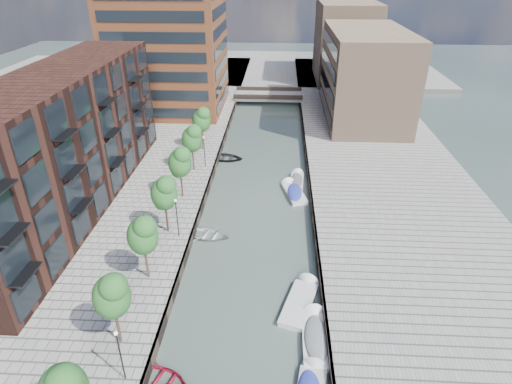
# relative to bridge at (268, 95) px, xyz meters

# --- Properties ---
(water) EXTENTS (300.00, 300.00, 0.00)m
(water) POSITION_rel_bridge_xyz_m (0.00, -32.00, -1.39)
(water) COLOR #38473F
(water) RESTS_ON ground
(quay_right) EXTENTS (20.00, 140.00, 1.00)m
(quay_right) POSITION_rel_bridge_xyz_m (16.00, -32.00, -0.89)
(quay_right) COLOR gray
(quay_right) RESTS_ON ground
(quay_wall_left) EXTENTS (0.25, 140.00, 1.00)m
(quay_wall_left) POSITION_rel_bridge_xyz_m (-6.10, -32.00, -0.89)
(quay_wall_left) COLOR #332823
(quay_wall_left) RESTS_ON ground
(quay_wall_right) EXTENTS (0.25, 140.00, 1.00)m
(quay_wall_right) POSITION_rel_bridge_xyz_m (6.10, -32.00, -0.89)
(quay_wall_right) COLOR #332823
(quay_wall_right) RESTS_ON ground
(far_closure) EXTENTS (80.00, 40.00, 1.00)m
(far_closure) POSITION_rel_bridge_xyz_m (0.00, 28.00, -0.89)
(far_closure) COLOR gray
(far_closure) RESTS_ON ground
(apartment_block) EXTENTS (8.00, 38.00, 14.00)m
(apartment_block) POSITION_rel_bridge_xyz_m (-20.00, -42.00, 6.61)
(apartment_block) COLOR black
(apartment_block) RESTS_ON quay_left
(tower) EXTENTS (18.00, 18.00, 30.00)m
(tower) POSITION_rel_bridge_xyz_m (-17.00, -7.00, 14.61)
(tower) COLOR #9C522D
(tower) RESTS_ON quay_left
(tan_block_near) EXTENTS (12.00, 25.00, 14.00)m
(tan_block_near) POSITION_rel_bridge_xyz_m (16.00, -10.00, 6.61)
(tan_block_near) COLOR #8C6E56
(tan_block_near) RESTS_ON quay_right
(tan_block_far) EXTENTS (12.00, 20.00, 16.00)m
(tan_block_far) POSITION_rel_bridge_xyz_m (16.00, 16.00, 7.61)
(tan_block_far) COLOR #8C6E56
(tan_block_far) RESTS_ON quay_right
(bridge) EXTENTS (13.00, 6.00, 1.30)m
(bridge) POSITION_rel_bridge_xyz_m (0.00, 0.00, 0.00)
(bridge) COLOR gray
(bridge) RESTS_ON ground
(tree_1) EXTENTS (2.50, 2.50, 5.95)m
(tree_1) POSITION_rel_bridge_xyz_m (-8.50, -61.00, 3.92)
(tree_1) COLOR #382619
(tree_1) RESTS_ON quay_left
(tree_2) EXTENTS (2.50, 2.50, 5.95)m
(tree_2) POSITION_rel_bridge_xyz_m (-8.50, -54.00, 3.92)
(tree_2) COLOR #382619
(tree_2) RESTS_ON quay_left
(tree_3) EXTENTS (2.50, 2.50, 5.95)m
(tree_3) POSITION_rel_bridge_xyz_m (-8.50, -47.00, 3.92)
(tree_3) COLOR #382619
(tree_3) RESTS_ON quay_left
(tree_4) EXTENTS (2.50, 2.50, 5.95)m
(tree_4) POSITION_rel_bridge_xyz_m (-8.50, -40.00, 3.92)
(tree_4) COLOR #382619
(tree_4) RESTS_ON quay_left
(tree_5) EXTENTS (2.50, 2.50, 5.95)m
(tree_5) POSITION_rel_bridge_xyz_m (-8.50, -33.00, 3.92)
(tree_5) COLOR #382619
(tree_5) RESTS_ON quay_left
(tree_6) EXTENTS (2.50, 2.50, 5.95)m
(tree_6) POSITION_rel_bridge_xyz_m (-8.50, -26.00, 3.92)
(tree_6) COLOR #382619
(tree_6) RESTS_ON quay_left
(lamp_0) EXTENTS (0.24, 0.24, 4.12)m
(lamp_0) POSITION_rel_bridge_xyz_m (-7.20, -64.00, 2.12)
(lamp_0) COLOR black
(lamp_0) RESTS_ON quay_left
(lamp_1) EXTENTS (0.24, 0.24, 4.12)m
(lamp_1) POSITION_rel_bridge_xyz_m (-7.20, -48.00, 2.12)
(lamp_1) COLOR black
(lamp_1) RESTS_ON quay_left
(lamp_2) EXTENTS (0.24, 0.24, 4.12)m
(lamp_2) POSITION_rel_bridge_xyz_m (-7.20, -32.00, 2.12)
(lamp_2) COLOR black
(lamp_2) RESTS_ON quay_left
(sloop_2) EXTENTS (4.82, 4.00, 0.86)m
(sloop_2) POSITION_rel_bridge_xyz_m (-5.19, -63.41, -1.39)
(sloop_2) COLOR maroon
(sloop_2) RESTS_ON ground
(sloop_3) EXTENTS (5.08, 4.07, 0.94)m
(sloop_3) POSITION_rel_bridge_xyz_m (-4.68, -46.48, -1.39)
(sloop_3) COLOR silver
(sloop_3) RESTS_ON ground
(sloop_4) EXTENTS (5.65, 4.45, 1.06)m
(sloop_4) POSITION_rel_bridge_xyz_m (-5.22, -27.49, -1.39)
(sloop_4) COLOR black
(sloop_4) RESTS_ON ground
(motorboat_1) EXTENTS (1.99, 5.59, 1.86)m
(motorboat_1) POSITION_rel_bridge_xyz_m (5.28, -59.03, -1.16)
(motorboat_1) COLOR white
(motorboat_1) RESTS_ON ground
(motorboat_2) EXTENTS (3.53, 6.06, 1.91)m
(motorboat_2) POSITION_rel_bridge_xyz_m (4.38, -55.14, -1.28)
(motorboat_2) COLOR silver
(motorboat_2) RESTS_ON ground
(motorboat_3) EXTENTS (3.17, 5.70, 1.80)m
(motorboat_3) POSITION_rel_bridge_xyz_m (4.10, -36.88, -1.17)
(motorboat_3) COLOR silver
(motorboat_3) RESTS_ON ground
(motorboat_4) EXTENTS (1.87, 4.68, 1.53)m
(motorboat_4) POSITION_rel_bridge_xyz_m (4.64, -33.58, -1.20)
(motorboat_4) COLOR silver
(motorboat_4) RESTS_ON ground
(car) EXTENTS (2.43, 3.73, 1.18)m
(car) POSITION_rel_bridge_xyz_m (11.06, -7.11, 0.20)
(car) COLOR #AFB2B4
(car) RESTS_ON quay_right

